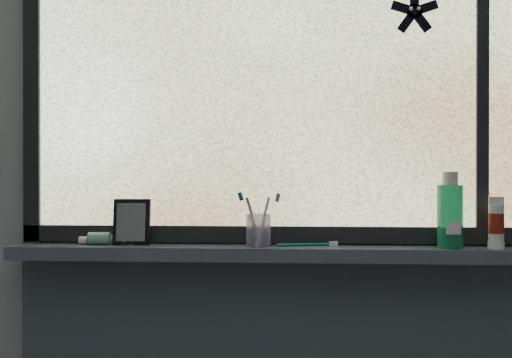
{
  "coord_description": "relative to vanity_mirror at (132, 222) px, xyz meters",
  "views": [
    {
      "loc": [
        0.03,
        -0.46,
        1.23
      ],
      "look_at": [
        -0.06,
        1.05,
        1.22
      ],
      "focal_mm": 40.0,
      "sensor_mm": 36.0,
      "label": 1
    }
  ],
  "objects": [
    {
      "name": "wall_back",
      "position": [
        0.45,
        0.07,
        0.16
      ],
      "size": [
        3.0,
        0.01,
        2.5
      ],
      "primitive_type": "cube",
      "color": "#9EA3A8",
      "rests_on": "ground"
    },
    {
      "name": "windowsill",
      "position": [
        0.45,
        -0.01,
        -0.09
      ],
      "size": [
        1.62,
        0.14,
        0.04
      ],
      "primitive_type": "cube",
      "color": "#444A5B",
      "rests_on": "wall_back"
    },
    {
      "name": "window_pane",
      "position": [
        0.45,
        0.04,
        0.44
      ],
      "size": [
        1.5,
        0.01,
        1.0
      ],
      "primitive_type": "cube",
      "color": "silver",
      "rests_on": "wall_back"
    },
    {
      "name": "frame_bottom",
      "position": [
        0.45,
        0.04,
        -0.04
      ],
      "size": [
        1.6,
        0.03,
        0.05
      ],
      "primitive_type": "cube",
      "color": "black",
      "rests_on": "windowsill"
    },
    {
      "name": "frame_left",
      "position": [
        -0.33,
        0.04,
        0.44
      ],
      "size": [
        0.05,
        0.03,
        1.1
      ],
      "primitive_type": "cube",
      "color": "black",
      "rests_on": "wall_back"
    },
    {
      "name": "frame_mullion",
      "position": [
        1.05,
        0.04,
        0.44
      ],
      "size": [
        0.03,
        0.03,
        1.0
      ],
      "primitive_type": "cube",
      "color": "black",
      "rests_on": "wall_back"
    },
    {
      "name": "starfish_sticker",
      "position": [
        0.85,
        0.03,
        0.63
      ],
      "size": [
        0.15,
        0.02,
        0.15
      ],
      "primitive_type": null,
      "color": "black",
      "rests_on": "window_pane"
    },
    {
      "name": "vanity_mirror",
      "position": [
        0.0,
        0.0,
        0.0
      ],
      "size": [
        0.11,
        0.06,
        0.14
      ],
      "primitive_type": "cube",
      "rotation": [
        0.0,
        0.0,
        0.04
      ],
      "color": "black",
      "rests_on": "windowsill"
    },
    {
      "name": "toothpaste_tube",
      "position": [
        -0.08,
        -0.0,
        -0.05
      ],
      "size": [
        0.21,
        0.06,
        0.04
      ],
      "primitive_type": null,
      "rotation": [
        0.0,
        0.0,
        -0.1
      ],
      "color": "silver",
      "rests_on": "windowsill"
    },
    {
      "name": "toothbrush_cup",
      "position": [
        0.39,
        -0.02,
        -0.02
      ],
      "size": [
        0.07,
        0.07,
        0.1
      ],
      "primitive_type": "cylinder",
      "rotation": [
        0.0,
        0.0,
        -0.02
      ],
      "color": "#BDADE5",
      "rests_on": "windowsill"
    },
    {
      "name": "toothbrush_lying",
      "position": [
        0.52,
        -0.0,
        -0.06
      ],
      "size": [
        0.2,
        0.06,
        0.01
      ],
      "primitive_type": null,
      "rotation": [
        0.0,
        0.0,
        0.22
      ],
      "color": "#0B6560",
      "rests_on": "windowsill"
    },
    {
      "name": "mouthwash_bottle",
      "position": [
        0.94,
        -0.03,
        0.04
      ],
      "size": [
        0.08,
        0.08,
        0.18
      ],
      "primitive_type": "cylinder",
      "rotation": [
        0.0,
        0.0,
        0.12
      ],
      "color": "#1FA36E",
      "rests_on": "windowsill"
    },
    {
      "name": "cream_tube",
      "position": [
        1.07,
        -0.03,
        0.01
      ],
      "size": [
        0.06,
        0.06,
        0.11
      ],
      "primitive_type": "cylinder",
      "rotation": [
        0.0,
        0.0,
        0.43
      ],
      "color": "silver",
      "rests_on": "windowsill"
    }
  ]
}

